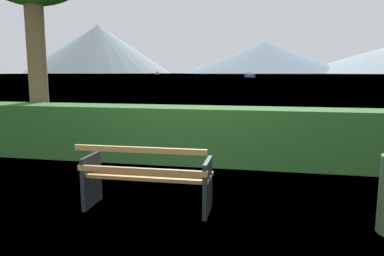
# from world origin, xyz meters

# --- Properties ---
(ground_plane) EXTENTS (1400.00, 1400.00, 0.00)m
(ground_plane) POSITION_xyz_m (0.00, 0.00, 0.00)
(ground_plane) COLOR #4C6B33
(water_surface) EXTENTS (620.00, 620.00, 0.00)m
(water_surface) POSITION_xyz_m (0.00, 307.98, 0.00)
(water_surface) COLOR #7A99A8
(water_surface) RESTS_ON ground_plane
(park_bench) EXTENTS (1.61, 0.59, 0.87)m
(park_bench) POSITION_xyz_m (0.00, -0.06, 0.42)
(park_bench) COLOR #A0703F
(park_bench) RESTS_ON ground_plane
(hedge_row) EXTENTS (11.76, 0.84, 1.07)m
(hedge_row) POSITION_xyz_m (0.00, 2.54, 0.54)
(hedge_row) COLOR #285B23
(hedge_row) RESTS_ON ground_plane
(fishing_boat_near) EXTENTS (3.92, 7.57, 1.66)m
(fishing_boat_near) POSITION_xyz_m (-3.90, 121.81, 0.62)
(fishing_boat_near) COLOR #335693
(fishing_boat_near) RESTS_ON water_surface
(sailboat_mid) EXTENTS (3.99, 4.72, 2.19)m
(sailboat_mid) POSITION_xyz_m (-77.69, 257.53, 0.77)
(sailboat_mid) COLOR #B2332D
(sailboat_mid) RESTS_ON water_surface
(distant_hills) EXTENTS (878.59, 436.86, 81.32)m
(distant_hills) POSITION_xyz_m (89.12, 574.48, 32.72)
(distant_hills) COLOR gray
(distant_hills) RESTS_ON ground_plane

